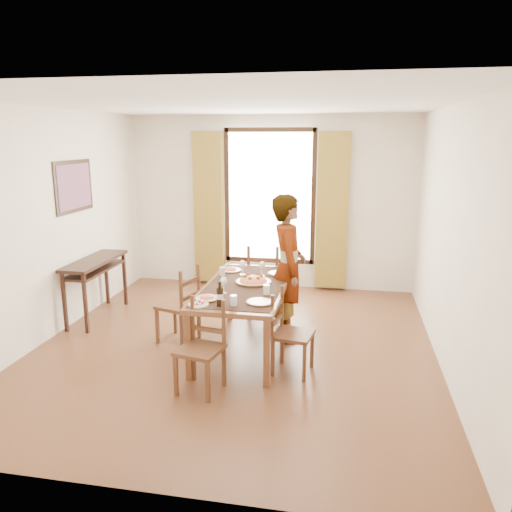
% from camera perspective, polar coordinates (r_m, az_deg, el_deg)
% --- Properties ---
extents(ground, '(5.00, 5.00, 0.00)m').
position_cam_1_polar(ground, '(5.89, -2.36, -10.24)').
color(ground, '#4A2A17').
rests_on(ground, ground).
extents(room_shell, '(4.60, 5.10, 2.74)m').
position_cam_1_polar(room_shell, '(5.58, -2.26, 4.96)').
color(room_shell, white).
rests_on(room_shell, ground).
extents(console_table, '(0.38, 1.20, 0.80)m').
position_cam_1_polar(console_table, '(6.91, -17.91, -1.30)').
color(console_table, black).
rests_on(console_table, ground).
extents(dining_table, '(0.90, 1.85, 0.76)m').
position_cam_1_polar(dining_table, '(5.60, -1.24, -3.96)').
color(dining_table, brown).
rests_on(dining_table, ground).
extents(chair_west, '(0.51, 0.51, 0.92)m').
position_cam_1_polar(chair_west, '(5.94, -8.67, -5.74)').
color(chair_west, '#55311C').
rests_on(chair_west, ground).
extents(chair_north, '(0.47, 0.47, 0.99)m').
position_cam_1_polar(chair_north, '(6.72, 0.92, -3.01)').
color(chair_north, '#55311C').
rests_on(chair_north, ground).
extents(chair_south, '(0.46, 0.46, 0.88)m').
position_cam_1_polar(chair_south, '(4.82, -6.25, -10.57)').
color(chair_south, '#55311C').
rests_on(chair_south, ground).
extents(chair_east, '(0.44, 0.44, 0.86)m').
position_cam_1_polar(chair_east, '(5.15, 3.92, -8.98)').
color(chair_east, '#55311C').
rests_on(chair_east, ground).
extents(man, '(0.79, 0.66, 1.73)m').
position_cam_1_polar(man, '(5.85, 3.68, -1.41)').
color(man, '#96989E').
rests_on(man, ground).
extents(plate_sw, '(0.27, 0.27, 0.05)m').
position_cam_1_polar(plate_sw, '(5.11, -5.63, -4.68)').
color(plate_sw, silver).
rests_on(plate_sw, dining_table).
extents(plate_se, '(0.27, 0.27, 0.05)m').
position_cam_1_polar(plate_se, '(4.98, 0.45, -5.10)').
color(plate_se, silver).
rests_on(plate_se, dining_table).
extents(plate_nw, '(0.27, 0.27, 0.05)m').
position_cam_1_polar(plate_nw, '(6.15, -2.93, -1.47)').
color(plate_nw, silver).
rests_on(plate_nw, dining_table).
extents(plate_ne, '(0.27, 0.27, 0.05)m').
position_cam_1_polar(plate_ne, '(6.01, 2.65, -1.83)').
color(plate_ne, silver).
rests_on(plate_ne, dining_table).
extents(pasta_platter, '(0.40, 0.40, 0.10)m').
position_cam_1_polar(pasta_platter, '(5.63, -0.31, -2.61)').
color(pasta_platter, '#B52817').
rests_on(pasta_platter, dining_table).
extents(caprese_plate, '(0.20, 0.20, 0.04)m').
position_cam_1_polar(caprese_plate, '(4.94, -6.59, -5.40)').
color(caprese_plate, silver).
rests_on(caprese_plate, dining_table).
extents(wine_glass_a, '(0.08, 0.08, 0.18)m').
position_cam_1_polar(wine_glass_a, '(5.26, -3.73, -3.33)').
color(wine_glass_a, white).
rests_on(wine_glass_a, dining_table).
extents(wine_glass_b, '(0.08, 0.08, 0.18)m').
position_cam_1_polar(wine_glass_b, '(5.89, 0.68, -1.47)').
color(wine_glass_b, white).
rests_on(wine_glass_b, dining_table).
extents(wine_glass_c, '(0.08, 0.08, 0.18)m').
position_cam_1_polar(wine_glass_c, '(5.95, -1.56, -1.33)').
color(wine_glass_c, white).
rests_on(wine_glass_c, dining_table).
extents(tumbler_a, '(0.07, 0.07, 0.10)m').
position_cam_1_polar(tumbler_a, '(5.24, 1.21, -3.85)').
color(tumbler_a, silver).
rests_on(tumbler_a, dining_table).
extents(tumbler_b, '(0.07, 0.07, 0.10)m').
position_cam_1_polar(tumbler_b, '(5.95, -3.88, -1.76)').
color(tumbler_b, silver).
rests_on(tumbler_b, dining_table).
extents(tumbler_c, '(0.07, 0.07, 0.10)m').
position_cam_1_polar(tumbler_c, '(4.91, -2.59, -5.08)').
color(tumbler_c, silver).
rests_on(tumbler_c, dining_table).
extents(wine_bottle, '(0.07, 0.07, 0.25)m').
position_cam_1_polar(wine_bottle, '(4.88, -4.15, -4.33)').
color(wine_bottle, black).
rests_on(wine_bottle, dining_table).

